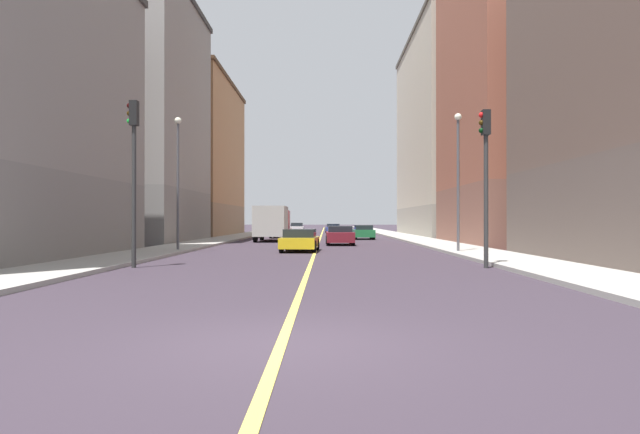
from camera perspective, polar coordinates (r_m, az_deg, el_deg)
ground_plane at (r=8.16m, az=-3.87°, el=-12.53°), size 400.00×400.00×0.00m
sidewalk_left at (r=57.49m, az=8.37°, el=-1.94°), size 3.14×168.00×0.15m
sidewalk_right at (r=57.67m, az=-8.24°, el=-1.94°), size 3.14×168.00×0.15m
lane_center_stripe at (r=56.98m, az=0.06°, el=-2.03°), size 0.16×154.00×0.01m
building_left_mid at (r=44.05m, az=19.25°, el=13.48°), size 9.07×15.66×24.39m
building_left_far at (r=64.90m, az=12.94°, el=7.96°), size 9.07×25.19×22.07m
building_right_midblock at (r=47.06m, az=-18.02°, el=9.26°), size 9.07×15.01×19.03m
building_right_distant at (r=64.46m, az=-12.74°, el=5.73°), size 9.07×20.35×16.95m
traffic_light_left_near at (r=21.35m, az=16.23°, el=5.01°), size 0.40×0.32×5.68m
traffic_light_right_near at (r=21.75m, az=-18.16°, el=5.47°), size 0.40×0.32×6.04m
street_lamp_left_near at (r=30.04m, az=13.65°, el=4.85°), size 0.36×0.36×7.03m
street_lamp_right_near at (r=31.50m, az=-14.03°, el=4.66°), size 0.36×0.36×7.08m
car_white at (r=75.31m, az=-2.32°, el=-1.11°), size 1.84×4.40×1.35m
car_maroon at (r=39.52m, az=2.00°, el=-1.85°), size 1.97×4.33×1.31m
car_orange at (r=54.94m, az=-3.96°, el=-1.42°), size 1.88×4.56×1.34m
car_yellow at (r=31.28m, az=-2.02°, el=-2.35°), size 2.09×4.30×1.23m
car_blue at (r=74.44m, az=1.31°, el=-1.16°), size 2.00×4.42×1.22m
car_green at (r=51.26m, az=4.38°, el=-1.52°), size 1.84×4.44×1.27m
box_truck at (r=46.44m, az=-4.80°, el=-0.52°), size 2.54×7.09×2.81m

